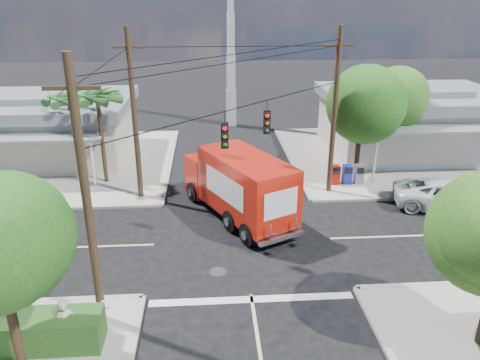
{
  "coord_description": "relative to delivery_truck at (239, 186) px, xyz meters",
  "views": [
    {
      "loc": [
        -1.41,
        -18.51,
        10.48
      ],
      "look_at": [
        0.0,
        2.0,
        2.2
      ],
      "focal_mm": 35.0,
      "sensor_mm": 36.0,
      "label": 1
    }
  ],
  "objects": [
    {
      "name": "sidewalk_nw",
      "position": [
        -10.85,
        8.37,
        -1.63
      ],
      "size": [
        14.12,
        14.12,
        0.14
      ],
      "color": "gray",
      "rests_on": "ground"
    },
    {
      "name": "road_markings",
      "position": [
        0.03,
        -3.98,
        -1.7
      ],
      "size": [
        32.0,
        32.0,
        0.01
      ],
      "color": "beige",
      "rests_on": "ground"
    },
    {
      "name": "radio_tower",
      "position": [
        0.53,
        17.49,
        3.94
      ],
      "size": [
        0.8,
        0.8,
        17.0
      ],
      "color": "silver",
      "rests_on": "ground"
    },
    {
      "name": "building_ne",
      "position": [
        12.53,
        9.45,
        0.62
      ],
      "size": [
        11.8,
        10.2,
        4.5
      ],
      "color": "beige",
      "rests_on": "sidewalk_ne"
    },
    {
      "name": "picket_fence",
      "position": [
        -7.77,
        -8.11,
        -1.02
      ],
      "size": [
        5.94,
        0.06,
        1.0
      ],
      "color": "silver",
      "rests_on": "sidewalk_sw"
    },
    {
      "name": "tree_ne_back",
      "position": [
        9.84,
        6.45,
        2.48
      ],
      "size": [
        3.77,
        3.66,
        5.82
      ],
      "color": "#422D1C",
      "rests_on": "sidewalk_ne"
    },
    {
      "name": "tree_ne_front",
      "position": [
        7.24,
        4.25,
        3.06
      ],
      "size": [
        4.21,
        4.14,
        6.66
      ],
      "color": "#422D1C",
      "rests_on": "sidewalk_ne"
    },
    {
      "name": "palm_nw_front",
      "position": [
        -7.47,
        4.99,
        3.34
      ],
      "size": [
        3.01,
        3.08,
        5.59
      ],
      "color": "#422D1C",
      "rests_on": "sidewalk_nw"
    },
    {
      "name": "hedge_sw",
      "position": [
        -7.97,
        -8.91,
        -1.01
      ],
      "size": [
        6.2,
        1.2,
        1.1
      ],
      "primitive_type": "cube",
      "color": "#1E4517",
      "rests_on": "sidewalk_sw"
    },
    {
      "name": "ground",
      "position": [
        0.03,
        -2.51,
        -1.7
      ],
      "size": [
        120.0,
        120.0,
        0.0
      ],
      "primitive_type": "plane",
      "color": "black",
      "rests_on": "ground"
    },
    {
      "name": "palm_nw_back",
      "position": [
        -9.47,
        6.49,
        2.97
      ],
      "size": [
        3.01,
        3.08,
        5.19
      ],
      "color": "#422D1C",
      "rests_on": "sidewalk_nw"
    },
    {
      "name": "vending_boxes",
      "position": [
        6.53,
        3.69,
        -1.01
      ],
      "size": [
        1.9,
        0.5,
        1.1
      ],
      "color": "#A80E07",
      "rests_on": "sidewalk_ne"
    },
    {
      "name": "delivery_truck",
      "position": [
        0.0,
        0.0,
        0.0
      ],
      "size": [
        5.52,
        7.92,
        3.35
      ],
      "color": "black",
      "rests_on": "ground"
    },
    {
      "name": "utility_poles",
      "position": [
        -1.56,
        -0.91,
        2.97
      ],
      "size": [
        12.0,
        10.68,
        9.0
      ],
      "color": "#473321",
      "rests_on": "ground"
    },
    {
      "name": "sidewalk_ne",
      "position": [
        10.91,
        8.37,
        -1.63
      ],
      "size": [
        14.12,
        14.12,
        0.14
      ],
      "color": "gray",
      "rests_on": "ground"
    },
    {
      "name": "building_nw",
      "position": [
        -11.97,
        9.95,
        0.52
      ],
      "size": [
        10.8,
        10.2,
        4.3
      ],
      "color": "beige",
      "rests_on": "sidewalk_nw"
    },
    {
      "name": "pedestrian",
      "position": [
        -5.97,
        -8.93,
        -0.76
      ],
      "size": [
        0.68,
        0.55,
        1.6
      ],
      "primitive_type": "imported",
      "rotation": [
        0.0,
        0.0,
        0.33
      ],
      "color": "beige",
      "rests_on": "sidewalk_sw"
    },
    {
      "name": "parked_car",
      "position": [
        10.8,
        0.34,
        -0.97
      ],
      "size": [
        5.69,
        3.62,
        1.46
      ],
      "primitive_type": "imported",
      "rotation": [
        0.0,
        0.0,
        1.33
      ],
      "color": "silver",
      "rests_on": "ground"
    }
  ]
}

